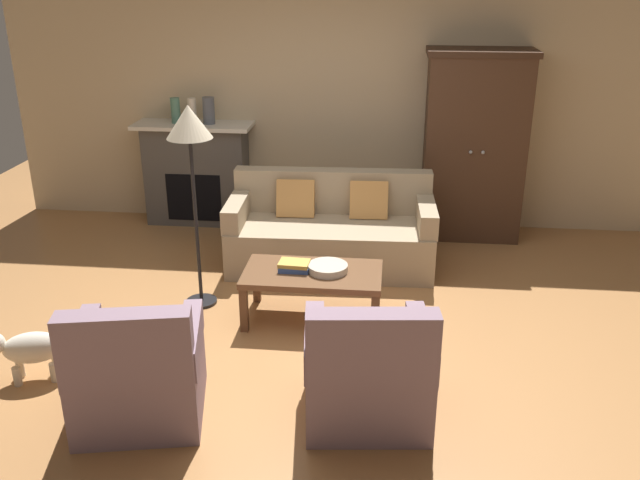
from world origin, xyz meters
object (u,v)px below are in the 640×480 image
object	(u,v)px
floor_lamp	(190,134)
armoire	(474,146)
fireplace	(197,173)
armchair_near_left	(138,374)
fruit_bowl	(328,268)
armchair_near_right	(368,374)
coffee_table	(313,278)
book_stack	(294,266)
couch	(331,233)
mantel_vase_cream	(192,111)
dog	(28,349)
mantel_vase_slate	(209,111)
mantel_vase_jade	(176,110)

from	to	relation	value
floor_lamp	armoire	bearing A→B (deg)	37.89
fireplace	armchair_near_left	bearing A→B (deg)	-80.43
fruit_bowl	armchair_near_right	world-z (taller)	armchair_near_right
fireplace	coffee_table	xyz separation A→B (m)	(1.53, -2.12, -0.20)
fireplace	book_stack	world-z (taller)	fireplace
armchair_near_right	floor_lamp	distance (m)	2.36
couch	fruit_bowl	world-z (taller)	couch
mantel_vase_cream	dog	bearing A→B (deg)	-95.55
mantel_vase_slate	floor_lamp	bearing A→B (deg)	-79.23
mantel_vase_jade	floor_lamp	xyz separation A→B (m)	(0.73, -1.93, 0.21)
book_stack	mantel_vase_jade	xyz separation A→B (m)	(-1.56, 2.09, 0.80)
armchair_near_left	dog	size ratio (longest dim) A/B	1.65
mantel_vase_slate	armchair_near_left	distance (m)	3.67
mantel_vase_jade	armchair_near_left	bearing A→B (deg)	-77.56
armoire	armchair_near_right	xyz separation A→B (m)	(-0.93, -3.31, -0.65)
couch	mantel_vase_slate	bearing A→B (deg)	144.44
armchair_near_left	mantel_vase_jade	bearing A→B (deg)	102.44
fruit_bowl	mantel_vase_jade	xyz separation A→B (m)	(-1.83, 2.09, 0.80)
armoire	armchair_near_left	xyz separation A→B (m)	(-2.35, -3.47, -0.65)
fireplace	armchair_near_left	xyz separation A→B (m)	(0.60, -3.54, -0.25)
fireplace	coffee_table	world-z (taller)	fireplace
book_stack	mantel_vase_jade	world-z (taller)	mantel_vase_jade
coffee_table	armchair_near_left	bearing A→B (deg)	-123.16
couch	mantel_vase_jade	world-z (taller)	mantel_vase_jade
mantel_vase_cream	dog	xyz separation A→B (m)	(-0.31, -3.20, -1.01)
dog	mantel_vase_cream	bearing A→B (deg)	84.45
fruit_bowl	armchair_near_left	xyz separation A→B (m)	(-1.05, -1.43, -0.13)
couch	coffee_table	bearing A→B (deg)	-92.45
mantel_vase_cream	armchair_near_right	size ratio (longest dim) A/B	0.31
mantel_vase_slate	floor_lamp	distance (m)	1.97
armoire	dog	distance (m)	4.58
coffee_table	mantel_vase_slate	distance (m)	2.65
fruit_bowl	armchair_near_left	world-z (taller)	armchair_near_left
armoire	mantel_vase_cream	size ratio (longest dim) A/B	7.17
coffee_table	mantel_vase_slate	xyz separation A→B (m)	(-1.35, 2.11, 0.89)
fruit_bowl	mantel_vase_slate	xyz separation A→B (m)	(-1.47, 2.09, 0.81)
armchair_near_left	dog	xyz separation A→B (m)	(-0.91, 0.33, -0.07)
mantel_vase_cream	mantel_vase_slate	xyz separation A→B (m)	(0.18, 0.00, 0.01)
coffee_table	dog	world-z (taller)	coffee_table
fruit_bowl	armchair_near_right	xyz separation A→B (m)	(0.37, -1.28, -0.13)
armoire	fruit_bowl	bearing A→B (deg)	-122.69
mantel_vase_slate	armchair_near_right	bearing A→B (deg)	-61.38
fruit_bowl	book_stack	bearing A→B (deg)	-179.66
fruit_bowl	armchair_near_left	bearing A→B (deg)	-126.18
armoire	couch	xyz separation A→B (m)	(-1.38, -0.94, -0.65)
couch	floor_lamp	world-z (taller)	floor_lamp
book_stack	mantel_vase_jade	bearing A→B (deg)	126.63
fireplace	mantel_vase_jade	xyz separation A→B (m)	(-0.18, -0.02, 0.69)
armoire	armchair_near_right	distance (m)	3.50
mantel_vase_jade	mantel_vase_slate	bearing A→B (deg)	0.00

